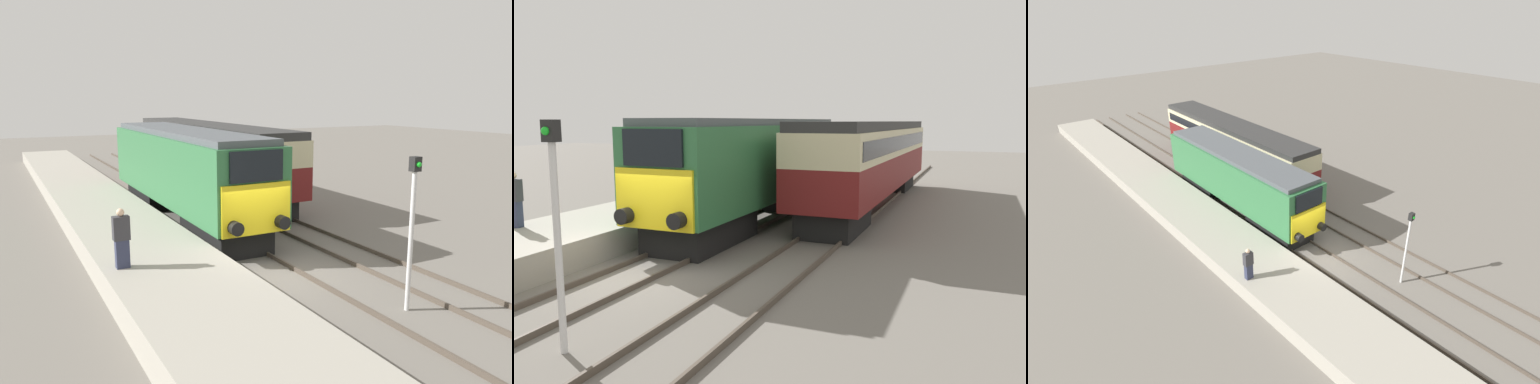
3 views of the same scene
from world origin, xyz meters
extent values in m
plane|color=slate|center=(0.00, 0.00, 0.00)|extent=(120.00, 120.00, 0.00)
cube|color=#9E998C|center=(-3.30, 8.00, 0.41)|extent=(3.50, 50.00, 0.82)
cube|color=#4C4238|center=(-0.72, 5.00, 0.07)|extent=(0.07, 60.00, 0.14)
cube|color=#4C4238|center=(0.72, 5.00, 0.07)|extent=(0.07, 60.00, 0.14)
cube|color=#4C4238|center=(2.68, 5.00, 0.07)|extent=(0.07, 60.00, 0.14)
cube|color=#4C4238|center=(4.12, 5.00, 0.07)|extent=(0.07, 60.00, 0.14)
cube|color=black|center=(0.00, 3.52, 0.50)|extent=(2.03, 4.00, 1.00)
cube|color=black|center=(0.00, 11.72, 0.50)|extent=(2.03, 4.00, 1.00)
cube|color=#2D6B3D|center=(0.00, 7.62, 2.39)|extent=(2.70, 13.19, 2.78)
cube|color=yellow|center=(0.00, 0.98, 1.83)|extent=(2.48, 0.10, 1.67)
cube|color=black|center=(0.00, 0.98, 3.23)|extent=(1.89, 0.10, 1.00)
cube|color=#4C5156|center=(0.00, 7.62, 3.90)|extent=(2.38, 12.67, 0.24)
cylinder|color=black|center=(-0.85, 0.77, 1.35)|extent=(0.44, 0.35, 0.44)
cylinder|color=black|center=(0.85, 0.77, 1.35)|extent=(0.44, 0.35, 0.44)
cube|color=black|center=(3.40, 6.93, 0.47)|extent=(1.89, 3.60, 0.95)
cube|color=black|center=(3.40, 19.54, 0.47)|extent=(1.89, 3.60, 0.95)
cube|color=maroon|center=(3.40, 13.24, 1.68)|extent=(2.70, 17.01, 1.46)
cube|color=beige|center=(3.40, 13.24, 2.98)|extent=(2.71, 17.01, 1.15)
cube|color=black|center=(3.40, 13.24, 2.98)|extent=(2.75, 16.33, 0.63)
cube|color=#2D2D2D|center=(3.40, 13.24, 3.74)|extent=(2.48, 17.01, 0.36)
cube|color=#2D334C|center=(-4.47, 0.33, 1.21)|extent=(0.36, 0.24, 0.78)
cube|color=#333338|center=(-4.47, 0.33, 1.93)|extent=(0.44, 0.26, 0.65)
cylinder|color=silver|center=(1.70, -4.01, 1.80)|extent=(0.12, 0.12, 3.60)
cube|color=black|center=(1.70, -4.01, 3.78)|extent=(0.24, 0.20, 0.36)
sphere|color=green|center=(1.70, -4.12, 3.78)|extent=(0.14, 0.14, 0.14)
camera|label=1|loc=(-7.37, -12.77, 5.39)|focal=35.00mm
camera|label=2|loc=(8.09, -10.06, 3.93)|focal=35.00mm
camera|label=3|loc=(-13.00, -12.28, 12.96)|focal=28.00mm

